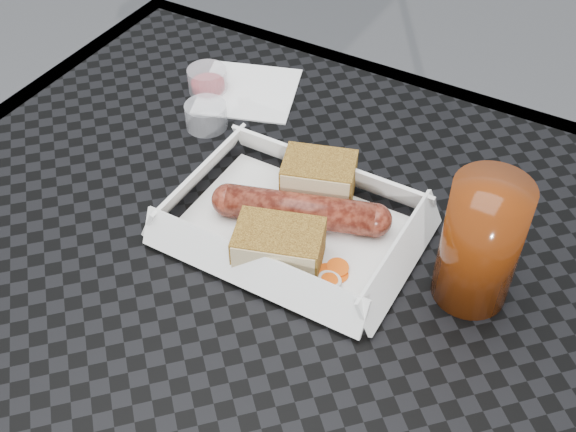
% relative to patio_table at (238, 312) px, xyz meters
% --- Properties ---
extents(patio_table, '(0.80, 0.80, 0.74)m').
position_rel_patio_table_xyz_m(patio_table, '(0.00, 0.00, 0.00)').
color(patio_table, black).
rests_on(patio_table, ground).
extents(food_tray, '(0.22, 0.15, 0.00)m').
position_rel_patio_table_xyz_m(food_tray, '(0.03, 0.07, 0.08)').
color(food_tray, white).
rests_on(food_tray, patio_table).
extents(bratwurst, '(0.18, 0.08, 0.03)m').
position_rel_patio_table_xyz_m(bratwurst, '(0.03, 0.08, 0.10)').
color(bratwurst, maroon).
rests_on(bratwurst, food_tray).
extents(bread_near, '(0.09, 0.07, 0.05)m').
position_rel_patio_table_xyz_m(bread_near, '(0.03, 0.13, 0.10)').
color(bread_near, olive).
rests_on(bread_near, food_tray).
extents(bread_far, '(0.10, 0.08, 0.04)m').
position_rel_patio_table_xyz_m(bread_far, '(0.04, 0.02, 0.10)').
color(bread_far, olive).
rests_on(bread_far, food_tray).
extents(veg_garnish, '(0.03, 0.03, 0.00)m').
position_rel_patio_table_xyz_m(veg_garnish, '(0.09, 0.03, 0.08)').
color(veg_garnish, '#EF530A').
rests_on(veg_garnish, food_tray).
extents(napkin, '(0.15, 0.15, 0.00)m').
position_rel_patio_table_xyz_m(napkin, '(-0.14, 0.26, 0.08)').
color(napkin, white).
rests_on(napkin, patio_table).
extents(condiment_cup_sauce, '(0.05, 0.05, 0.03)m').
position_rel_patio_table_xyz_m(condiment_cup_sauce, '(-0.19, 0.24, 0.09)').
color(condiment_cup_sauce, maroon).
rests_on(condiment_cup_sauce, patio_table).
extents(condiment_cup_empty, '(0.05, 0.05, 0.03)m').
position_rel_patio_table_xyz_m(condiment_cup_empty, '(-0.15, 0.17, 0.09)').
color(condiment_cup_empty, silver).
rests_on(condiment_cup_empty, patio_table).
extents(drink_glass, '(0.07, 0.07, 0.13)m').
position_rel_patio_table_xyz_m(drink_glass, '(0.21, 0.08, 0.14)').
color(drink_glass, '#511D07').
rests_on(drink_glass, patio_table).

